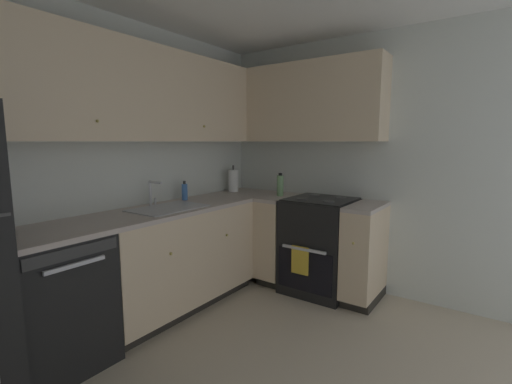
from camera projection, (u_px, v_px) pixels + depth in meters
name	position (u px, v px, depth m)	size (l,w,h in m)	color
wall_back	(104.00, 171.00, 2.87)	(3.67, 0.05, 2.47)	silver
wall_right	(382.00, 167.00, 3.37)	(0.05, 3.43, 2.47)	silver
dishwasher	(53.00, 302.00, 2.30)	(0.60, 0.63, 0.88)	black
lower_cabinets_back	(176.00, 258.00, 3.15)	(1.49, 0.62, 0.88)	beige
countertop_back	(174.00, 208.00, 3.09)	(2.70, 0.60, 0.04)	#B7A89E
lower_cabinets_right	(319.00, 247.00, 3.50)	(0.62, 1.17, 0.88)	beige
countertop_right	(320.00, 202.00, 3.44)	(0.60, 1.17, 0.03)	#B7A89E
oven_range	(320.00, 245.00, 3.51)	(0.68, 0.62, 1.06)	black
upper_cabinets_back	(144.00, 94.00, 2.90)	(2.38, 0.34, 0.76)	beige
upper_cabinets_right	(299.00, 103.00, 3.60)	(0.32, 1.72, 0.76)	beige
sink	(169.00, 213.00, 3.00)	(0.61, 0.40, 0.10)	#B7B7BC
faucet	(152.00, 191.00, 3.10)	(0.07, 0.16, 0.22)	silver
soap_bottle	(185.00, 192.00, 3.41)	(0.05, 0.05, 0.18)	#3F72BF
paper_towel_roll	(233.00, 181.00, 3.98)	(0.11, 0.11, 0.31)	white
oil_bottle	(280.00, 185.00, 3.67)	(0.07, 0.07, 0.24)	#729E66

